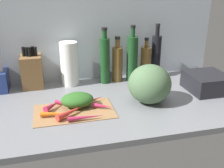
% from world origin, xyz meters
% --- Properties ---
extents(ground_plane, '(1.70, 0.80, 0.03)m').
position_xyz_m(ground_plane, '(0.00, 0.00, -0.01)').
color(ground_plane, slate).
extents(wall_back, '(1.70, 0.03, 0.60)m').
position_xyz_m(wall_back, '(0.00, 0.39, 0.30)').
color(wall_back, '#ADB7C1').
rests_on(wall_back, ground_plane).
extents(cutting_board, '(0.40, 0.24, 0.01)m').
position_xyz_m(cutting_board, '(-0.15, -0.09, 0.00)').
color(cutting_board, '#997047').
rests_on(cutting_board, ground_plane).
extents(carrot_0, '(0.17, 0.10, 0.02)m').
position_xyz_m(carrot_0, '(-0.06, -0.02, 0.02)').
color(carrot_0, red).
rests_on(carrot_0, cutting_board).
extents(carrot_1, '(0.09, 0.10, 0.03)m').
position_xyz_m(carrot_1, '(-0.26, -0.04, 0.02)').
color(carrot_1, '#B2264C').
rests_on(carrot_1, cutting_board).
extents(carrot_2, '(0.12, 0.11, 0.02)m').
position_xyz_m(carrot_2, '(-0.18, -0.03, 0.02)').
color(carrot_2, '#B2264C').
rests_on(carrot_2, cutting_board).
extents(carrot_3, '(0.10, 0.07, 0.02)m').
position_xyz_m(carrot_3, '(-0.01, -0.10, 0.02)').
color(carrot_3, '#B2264C').
rests_on(carrot_3, cutting_board).
extents(carrot_4, '(0.16, 0.13, 0.03)m').
position_xyz_m(carrot_4, '(-0.17, -0.13, 0.02)').
color(carrot_4, red).
rests_on(carrot_4, cutting_board).
extents(carrot_5, '(0.17, 0.02, 0.02)m').
position_xyz_m(carrot_5, '(-0.11, -0.19, 0.02)').
color(carrot_5, '#B2264C').
rests_on(carrot_5, cutting_board).
extents(carrot_6, '(0.15, 0.05, 0.03)m').
position_xyz_m(carrot_6, '(-0.24, -0.13, 0.02)').
color(carrot_6, orange).
rests_on(carrot_6, cutting_board).
extents(carrot_greens_pile, '(0.17, 0.13, 0.07)m').
position_xyz_m(carrot_greens_pile, '(-0.13, -0.04, 0.04)').
color(carrot_greens_pile, '#2D6023').
rests_on(carrot_greens_pile, cutting_board).
extents(winter_squash, '(0.23, 0.22, 0.21)m').
position_xyz_m(winter_squash, '(0.25, -0.07, 0.11)').
color(winter_squash, '#4C6B47').
rests_on(winter_squash, ground_plane).
extents(knife_block, '(0.12, 0.14, 0.25)m').
position_xyz_m(knife_block, '(-0.36, 0.31, 0.10)').
color(knife_block, brown).
rests_on(knife_block, ground_plane).
extents(paper_towel_roll, '(0.11, 0.11, 0.27)m').
position_xyz_m(paper_towel_roll, '(-0.13, 0.30, 0.14)').
color(paper_towel_roll, white).
rests_on(paper_towel_roll, ground_plane).
extents(bottle_0, '(0.06, 0.06, 0.35)m').
position_xyz_m(bottle_0, '(0.08, 0.28, 0.15)').
color(bottle_0, '#19421E').
rests_on(bottle_0, ground_plane).
extents(bottle_1, '(0.07, 0.07, 0.29)m').
position_xyz_m(bottle_1, '(0.17, 0.28, 0.12)').
color(bottle_1, brown).
rests_on(bottle_1, ground_plane).
extents(bottle_2, '(0.07, 0.07, 0.36)m').
position_xyz_m(bottle_2, '(0.26, 0.28, 0.15)').
color(bottle_2, '#19421E').
rests_on(bottle_2, ground_plane).
extents(bottle_3, '(0.07, 0.07, 0.27)m').
position_xyz_m(bottle_3, '(0.36, 0.29, 0.11)').
color(bottle_3, brown).
rests_on(bottle_3, ground_plane).
extents(bottle_4, '(0.06, 0.06, 0.36)m').
position_xyz_m(bottle_4, '(0.44, 0.31, 0.15)').
color(bottle_4, black).
rests_on(bottle_4, ground_plane).
extents(dish_rack, '(0.22, 0.24, 0.10)m').
position_xyz_m(dish_rack, '(0.64, -0.00, 0.05)').
color(dish_rack, black).
rests_on(dish_rack, ground_plane).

